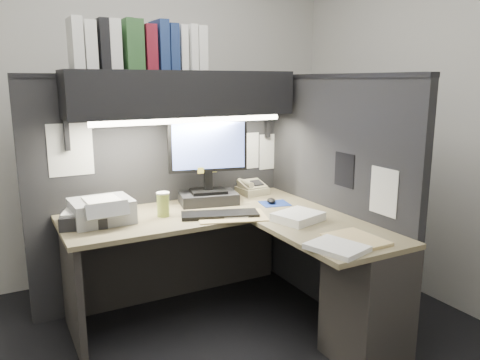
{
  "coord_description": "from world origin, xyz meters",
  "views": [
    {
      "loc": [
        -1.05,
        -2.24,
        1.58
      ],
      "look_at": [
        0.43,
        0.51,
        0.92
      ],
      "focal_mm": 35.0,
      "sensor_mm": 36.0,
      "label": 1
    }
  ],
  "objects_px": {
    "coffee_cup": "(163,205)",
    "keyboard": "(220,214)",
    "printer": "(102,211)",
    "notebook_stack": "(84,219)",
    "overhead_shelf": "(183,94)",
    "monitor": "(208,171)",
    "desk": "(279,272)",
    "telephone": "(252,188)"
  },
  "relations": [
    {
      "from": "overhead_shelf",
      "to": "keyboard",
      "type": "distance_m",
      "value": 0.85
    },
    {
      "from": "overhead_shelf",
      "to": "printer",
      "type": "height_order",
      "value": "overhead_shelf"
    },
    {
      "from": "desk",
      "to": "keyboard",
      "type": "distance_m",
      "value": 0.52
    },
    {
      "from": "desk",
      "to": "keyboard",
      "type": "height_order",
      "value": "keyboard"
    },
    {
      "from": "overhead_shelf",
      "to": "coffee_cup",
      "type": "distance_m",
      "value": 0.77
    },
    {
      "from": "desk",
      "to": "telephone",
      "type": "height_order",
      "value": "telephone"
    },
    {
      "from": "overhead_shelf",
      "to": "keyboard",
      "type": "height_order",
      "value": "overhead_shelf"
    },
    {
      "from": "coffee_cup",
      "to": "keyboard",
      "type": "bearing_deg",
      "value": -28.76
    },
    {
      "from": "telephone",
      "to": "coffee_cup",
      "type": "relative_size",
      "value": 1.41
    },
    {
      "from": "coffee_cup",
      "to": "notebook_stack",
      "type": "distance_m",
      "value": 0.49
    },
    {
      "from": "desk",
      "to": "overhead_shelf",
      "type": "bearing_deg",
      "value": 111.79
    },
    {
      "from": "monitor",
      "to": "keyboard",
      "type": "distance_m",
      "value": 0.4
    },
    {
      "from": "monitor",
      "to": "keyboard",
      "type": "height_order",
      "value": "monitor"
    },
    {
      "from": "coffee_cup",
      "to": "printer",
      "type": "xyz_separation_m",
      "value": [
        -0.38,
        0.06,
        -0.0
      ]
    },
    {
      "from": "telephone",
      "to": "coffee_cup",
      "type": "xyz_separation_m",
      "value": [
        -0.81,
        -0.27,
        0.03
      ]
    },
    {
      "from": "monitor",
      "to": "printer",
      "type": "height_order",
      "value": "monitor"
    },
    {
      "from": "notebook_stack",
      "to": "overhead_shelf",
      "type": "bearing_deg",
      "value": 13.58
    },
    {
      "from": "desk",
      "to": "telephone",
      "type": "bearing_deg",
      "value": 71.53
    },
    {
      "from": "overhead_shelf",
      "to": "printer",
      "type": "distance_m",
      "value": 0.94
    },
    {
      "from": "desk",
      "to": "printer",
      "type": "xyz_separation_m",
      "value": [
        -0.91,
        0.6,
        0.36
      ]
    },
    {
      "from": "desk",
      "to": "notebook_stack",
      "type": "distance_m",
      "value": 1.22
    },
    {
      "from": "keyboard",
      "to": "telephone",
      "type": "xyz_separation_m",
      "value": [
        0.49,
        0.45,
        0.03
      ]
    },
    {
      "from": "overhead_shelf",
      "to": "monitor",
      "type": "xyz_separation_m",
      "value": [
        0.15,
        -0.06,
        -0.53
      ]
    },
    {
      "from": "monitor",
      "to": "telephone",
      "type": "relative_size",
      "value": 2.85
    },
    {
      "from": "desk",
      "to": "monitor",
      "type": "distance_m",
      "value": 0.88
    },
    {
      "from": "telephone",
      "to": "printer",
      "type": "xyz_separation_m",
      "value": [
        -1.19,
        -0.21,
        0.03
      ]
    },
    {
      "from": "printer",
      "to": "notebook_stack",
      "type": "xyz_separation_m",
      "value": [
        -0.11,
        -0.03,
        -0.03
      ]
    },
    {
      "from": "keyboard",
      "to": "coffee_cup",
      "type": "distance_m",
      "value": 0.37
    },
    {
      "from": "desk",
      "to": "printer",
      "type": "distance_m",
      "value": 1.15
    },
    {
      "from": "overhead_shelf",
      "to": "keyboard",
      "type": "relative_size",
      "value": 3.15
    },
    {
      "from": "coffee_cup",
      "to": "notebook_stack",
      "type": "xyz_separation_m",
      "value": [
        -0.48,
        0.04,
        -0.03
      ]
    },
    {
      "from": "overhead_shelf",
      "to": "notebook_stack",
      "type": "distance_m",
      "value": 1.04
    },
    {
      "from": "overhead_shelf",
      "to": "notebook_stack",
      "type": "relative_size",
      "value": 5.71
    },
    {
      "from": "overhead_shelf",
      "to": "monitor",
      "type": "distance_m",
      "value": 0.56
    },
    {
      "from": "desk",
      "to": "coffee_cup",
      "type": "height_order",
      "value": "coffee_cup"
    },
    {
      "from": "desk",
      "to": "coffee_cup",
      "type": "bearing_deg",
      "value": 134.87
    },
    {
      "from": "overhead_shelf",
      "to": "notebook_stack",
      "type": "height_order",
      "value": "overhead_shelf"
    },
    {
      "from": "coffee_cup",
      "to": "printer",
      "type": "height_order",
      "value": "coffee_cup"
    },
    {
      "from": "desk",
      "to": "monitor",
      "type": "height_order",
      "value": "monitor"
    },
    {
      "from": "coffee_cup",
      "to": "printer",
      "type": "distance_m",
      "value": 0.38
    },
    {
      "from": "desk",
      "to": "notebook_stack",
      "type": "xyz_separation_m",
      "value": [
        -1.02,
        0.58,
        0.33
      ]
    },
    {
      "from": "telephone",
      "to": "coffee_cup",
      "type": "height_order",
      "value": "coffee_cup"
    }
  ]
}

